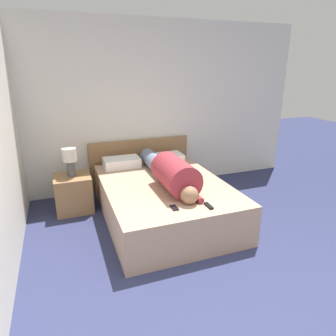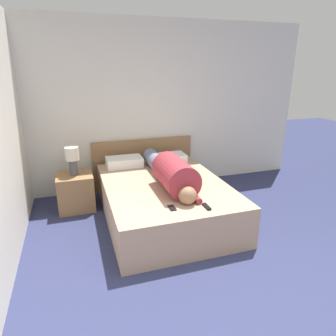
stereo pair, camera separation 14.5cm
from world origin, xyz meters
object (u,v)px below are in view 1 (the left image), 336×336
pillow_near_headboard (122,162)px  pillow_second (166,158)px  nightstand (74,193)px  table_lamp (70,159)px  cell_phone (174,208)px  tv_remote (209,206)px  person_lying (170,172)px  bed (164,200)px

pillow_near_headboard → pillow_second: bearing=0.0°
nightstand → table_lamp: table_lamp is taller
nightstand → cell_phone: cell_phone is taller
pillow_second → tv_remote: pillow_second is taller
table_lamp → pillow_near_headboard: size_ratio=0.74×
pillow_near_headboard → tv_remote: (0.58, -1.65, -0.06)m
tv_remote → cell_phone: 0.37m
tv_remote → pillow_second: bearing=85.6°
table_lamp → cell_phone: table_lamp is taller
nightstand → person_lying: bearing=-32.8°
nightstand → tv_remote: size_ratio=3.37×
cell_phone → person_lying: bearing=72.7°
nightstand → person_lying: size_ratio=0.30×
table_lamp → person_lying: 1.37m
cell_phone → pillow_near_headboard: bearing=98.2°
table_lamp → bed: bearing=-30.6°
pillow_second → tv_remote: size_ratio=3.32×
pillow_second → tv_remote: 1.66m
person_lying → pillow_near_headboard: (-0.42, 0.93, -0.10)m
tv_remote → bed: bearing=104.6°
nightstand → tv_remote: 1.99m
tv_remote → person_lying: bearing=102.5°
nightstand → pillow_near_headboard: bearing=14.2°
nightstand → tv_remote: tv_remote is taller
table_lamp → nightstand: bearing=0.0°
pillow_near_headboard → cell_phone: bearing=-81.8°
table_lamp → pillow_second: table_lamp is taller
person_lying → table_lamp: bearing=147.2°
pillow_second → cell_phone: size_ratio=3.83×
table_lamp → person_lying: table_lamp is taller
bed → nightstand: nightstand is taller
nightstand → table_lamp: (0.00, 0.00, 0.50)m
bed → person_lying: person_lying is taller
pillow_near_headboard → tv_remote: pillow_near_headboard is taller
person_lying → pillow_second: person_lying is taller
bed → nightstand: bearing=149.4°
nightstand → pillow_near_headboard: size_ratio=0.97×
pillow_near_headboard → pillow_second: size_ratio=1.05×
tv_remote → cell_phone: bearing=164.9°
pillow_near_headboard → person_lying: bearing=-65.6°
bed → person_lying: (0.05, -0.09, 0.42)m
tv_remote → cell_phone: (-0.36, 0.10, -0.01)m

